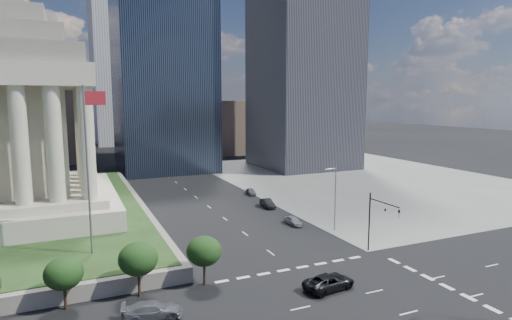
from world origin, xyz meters
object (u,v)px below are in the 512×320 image
street_lamp_north (334,195)px  pickup_truck (329,282)px  flagpole (89,161)px  traffic_signal_ne (379,216)px  suv_grey (152,310)px  parked_sedan_far (251,192)px  parked_sedan_mid (267,203)px  parked_sedan_near (293,221)px

street_lamp_north → pickup_truck: (-12.40, -17.52, -4.84)m
flagpole → traffic_signal_ne: flagpole is taller
street_lamp_north → suv_grey: 35.21m
street_lamp_north → pickup_truck: 22.00m
pickup_truck → parked_sedan_far: (10.57, 46.10, -0.13)m
traffic_signal_ne → parked_sedan_mid: 29.02m
traffic_signal_ne → street_lamp_north: size_ratio=0.80×
flagpole → traffic_signal_ne: 36.69m
flagpole → parked_sedan_mid: 38.78m
flagpole → parked_sedan_near: 33.81m
street_lamp_north → parked_sedan_near: bearing=129.9°
parked_sedan_near → parked_sedan_far: 23.54m
flagpole → pickup_truck: (22.76, -16.52, -12.30)m
street_lamp_north → parked_sedan_mid: street_lamp_north is taller
flagpole → parked_sedan_near: (30.83, 6.17, -12.43)m
suv_grey → traffic_signal_ne: bearing=-73.1°
flagpole → traffic_signal_ne: size_ratio=2.50×
traffic_signal_ne → suv_grey: (-30.09, -4.82, -4.45)m
parked_sedan_mid → traffic_signal_ne: bearing=-79.7°
traffic_signal_ne → suv_grey: traffic_signal_ne is taller
flagpole → pickup_truck: flagpole is taller
parked_sedan_near → suv_grey: bearing=-140.9°
flagpole → parked_sedan_far: (33.33, 29.58, -12.43)m
pickup_truck → street_lamp_north: bearing=-43.6°
street_lamp_north → suv_grey: size_ratio=1.82×
suv_grey → flagpole: bearing=23.5°
traffic_signal_ne → parked_sedan_near: bearing=102.0°
traffic_signal_ne → parked_sedan_far: 40.16m
pickup_truck → parked_sedan_near: (8.07, 22.69, -0.13)m
traffic_signal_ne → parked_sedan_far: bearing=91.4°
pickup_truck → suv_grey: bearing=77.3°
street_lamp_north → parked_sedan_far: size_ratio=2.48×
street_lamp_north → parked_sedan_far: bearing=93.7°
pickup_truck → parked_sedan_far: pickup_truck is taller
suv_grey → street_lamp_north: bearing=-54.6°
pickup_truck → parked_sedan_mid: 35.97m
parked_sedan_mid → parked_sedan_far: 11.40m
street_lamp_north → parked_sedan_near: 8.38m
traffic_signal_ne → parked_sedan_mid: traffic_signal_ne is taller
flagpole → street_lamp_north: 35.95m
flagpole → suv_grey: 19.96m
suv_grey → parked_sedan_mid: suv_grey is taller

